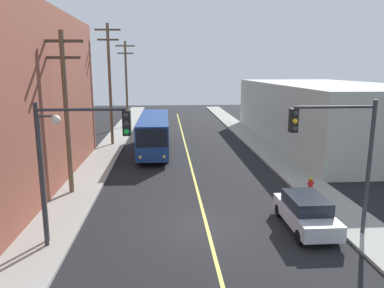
{
  "coord_description": "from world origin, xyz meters",
  "views": [
    {
      "loc": [
        -1.88,
        -16.19,
        7.42
      ],
      "look_at": [
        0.0,
        9.98,
        2.0
      ],
      "focal_mm": 34.08,
      "sensor_mm": 36.0,
      "label": 1
    }
  ],
  "objects_px": {
    "utility_pole_near": "(66,106)",
    "traffic_signal_left_corner": "(78,148)",
    "city_bus": "(154,132)",
    "parked_car_silver": "(306,212)",
    "utility_pole_mid": "(110,80)",
    "street_lamp_left": "(47,160)",
    "fire_hydrant": "(311,183)",
    "traffic_signal_right_corner": "(337,143)",
    "utility_pole_far": "(126,80)"
  },
  "relations": [
    {
      "from": "city_bus",
      "to": "utility_pole_far",
      "type": "xyz_separation_m",
      "value": [
        -3.88,
        14.53,
        4.19
      ]
    },
    {
      "from": "traffic_signal_right_corner",
      "to": "fire_hydrant",
      "type": "bearing_deg",
      "value": 76.21
    },
    {
      "from": "parked_car_silver",
      "to": "utility_pole_near",
      "type": "height_order",
      "value": "utility_pole_near"
    },
    {
      "from": "city_bus",
      "to": "traffic_signal_left_corner",
      "type": "relative_size",
      "value": 2.03
    },
    {
      "from": "utility_pole_mid",
      "to": "fire_hydrant",
      "type": "xyz_separation_m",
      "value": [
        14.05,
        -15.14,
        -5.82
      ]
    },
    {
      "from": "utility_pole_near",
      "to": "traffic_signal_right_corner",
      "type": "height_order",
      "value": "utility_pole_near"
    },
    {
      "from": "parked_car_silver",
      "to": "utility_pole_far",
      "type": "height_order",
      "value": "utility_pole_far"
    },
    {
      "from": "traffic_signal_left_corner",
      "to": "fire_hydrant",
      "type": "height_order",
      "value": "traffic_signal_left_corner"
    },
    {
      "from": "parked_car_silver",
      "to": "utility_pole_near",
      "type": "distance_m",
      "value": 14.23
    },
    {
      "from": "city_bus",
      "to": "street_lamp_left",
      "type": "height_order",
      "value": "street_lamp_left"
    },
    {
      "from": "utility_pole_far",
      "to": "fire_hydrant",
      "type": "distance_m",
      "value": 30.51
    },
    {
      "from": "city_bus",
      "to": "fire_hydrant",
      "type": "distance_m",
      "value": 15.7
    },
    {
      "from": "utility_pole_far",
      "to": "traffic_signal_left_corner",
      "type": "relative_size",
      "value": 1.78
    },
    {
      "from": "utility_pole_mid",
      "to": "fire_hydrant",
      "type": "bearing_deg",
      "value": -47.14
    },
    {
      "from": "parked_car_silver",
      "to": "traffic_signal_left_corner",
      "type": "relative_size",
      "value": 0.73
    },
    {
      "from": "utility_pole_mid",
      "to": "street_lamp_left",
      "type": "distance_m",
      "value": 20.97
    },
    {
      "from": "utility_pole_near",
      "to": "traffic_signal_left_corner",
      "type": "xyz_separation_m",
      "value": [
        2.21,
        -6.88,
        -1.03
      ]
    },
    {
      "from": "parked_car_silver",
      "to": "utility_pole_near",
      "type": "xyz_separation_m",
      "value": [
        -12.22,
        5.75,
        4.49
      ]
    },
    {
      "from": "parked_car_silver",
      "to": "utility_pole_far",
      "type": "distance_m",
      "value": 34.09
    },
    {
      "from": "parked_car_silver",
      "to": "fire_hydrant",
      "type": "height_order",
      "value": "parked_car_silver"
    },
    {
      "from": "utility_pole_far",
      "to": "street_lamp_left",
      "type": "height_order",
      "value": "utility_pole_far"
    },
    {
      "from": "traffic_signal_left_corner",
      "to": "city_bus",
      "type": "bearing_deg",
      "value": 82.4
    },
    {
      "from": "city_bus",
      "to": "fire_hydrant",
      "type": "xyz_separation_m",
      "value": [
        9.82,
        -12.18,
        -1.23
      ]
    },
    {
      "from": "utility_pole_near",
      "to": "traffic_signal_left_corner",
      "type": "height_order",
      "value": "utility_pole_near"
    },
    {
      "from": "utility_pole_near",
      "to": "traffic_signal_right_corner",
      "type": "bearing_deg",
      "value": -27.0
    },
    {
      "from": "street_lamp_left",
      "to": "fire_hydrant",
      "type": "bearing_deg",
      "value": 22.46
    },
    {
      "from": "street_lamp_left",
      "to": "utility_pole_mid",
      "type": "bearing_deg",
      "value": 91.03
    },
    {
      "from": "traffic_signal_left_corner",
      "to": "street_lamp_left",
      "type": "distance_m",
      "value": 1.59
    },
    {
      "from": "parked_car_silver",
      "to": "fire_hydrant",
      "type": "xyz_separation_m",
      "value": [
        2.25,
        4.97,
        -0.26
      ]
    },
    {
      "from": "parked_car_silver",
      "to": "traffic_signal_right_corner",
      "type": "relative_size",
      "value": 0.73
    },
    {
      "from": "city_bus",
      "to": "utility_pole_near",
      "type": "distance_m",
      "value": 12.81
    },
    {
      "from": "parked_car_silver",
      "to": "utility_pole_near",
      "type": "relative_size",
      "value": 0.47
    },
    {
      "from": "city_bus",
      "to": "utility_pole_mid",
      "type": "height_order",
      "value": "utility_pole_mid"
    },
    {
      "from": "city_bus",
      "to": "fire_hydrant",
      "type": "relative_size",
      "value": 14.48
    },
    {
      "from": "utility_pole_far",
      "to": "fire_hydrant",
      "type": "xyz_separation_m",
      "value": [
        13.7,
        -26.72,
        -5.42
      ]
    },
    {
      "from": "street_lamp_left",
      "to": "fire_hydrant",
      "type": "relative_size",
      "value": 6.55
    },
    {
      "from": "utility_pole_far",
      "to": "traffic_signal_left_corner",
      "type": "xyz_separation_m",
      "value": [
        1.44,
        -32.82,
        -1.7
      ]
    },
    {
      "from": "city_bus",
      "to": "traffic_signal_left_corner",
      "type": "bearing_deg",
      "value": -97.6
    },
    {
      "from": "city_bus",
      "to": "parked_car_silver",
      "type": "relative_size",
      "value": 2.76
    },
    {
      "from": "utility_pole_near",
      "to": "utility_pole_far",
      "type": "distance_m",
      "value": 25.96
    },
    {
      "from": "traffic_signal_right_corner",
      "to": "utility_pole_near",
      "type": "bearing_deg",
      "value": 153.0
    },
    {
      "from": "utility_pole_mid",
      "to": "utility_pole_far",
      "type": "distance_m",
      "value": 11.58
    },
    {
      "from": "utility_pole_near",
      "to": "street_lamp_left",
      "type": "relative_size",
      "value": 1.71
    },
    {
      "from": "street_lamp_left",
      "to": "fire_hydrant",
      "type": "height_order",
      "value": "street_lamp_left"
    },
    {
      "from": "city_bus",
      "to": "street_lamp_left",
      "type": "bearing_deg",
      "value": -102.2
    },
    {
      "from": "street_lamp_left",
      "to": "city_bus",
      "type": "bearing_deg",
      "value": 77.8
    },
    {
      "from": "utility_pole_mid",
      "to": "traffic_signal_right_corner",
      "type": "bearing_deg",
      "value": -59.02
    },
    {
      "from": "utility_pole_mid",
      "to": "traffic_signal_left_corner",
      "type": "bearing_deg",
      "value": -85.18
    },
    {
      "from": "parked_car_silver",
      "to": "traffic_signal_right_corner",
      "type": "height_order",
      "value": "traffic_signal_right_corner"
    },
    {
      "from": "utility_pole_near",
      "to": "parked_car_silver",
      "type": "bearing_deg",
      "value": -25.2
    }
  ]
}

